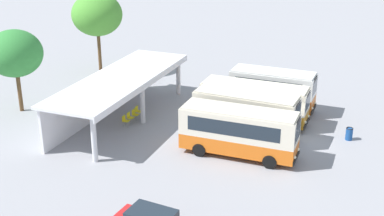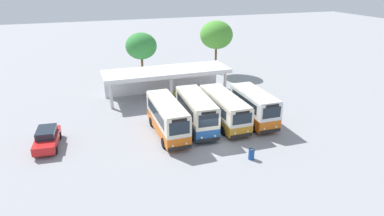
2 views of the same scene
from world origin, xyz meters
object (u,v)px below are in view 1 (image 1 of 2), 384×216
object	(u,v)px
city_bus_nearest_orange	(239,130)
waiting_chair_end_by_column	(125,120)
city_bus_middle_cream	(254,101)
waiting_chair_fourth_seat	(138,110)
waiting_chair_middle_seat	(135,114)
waiting_chair_second_from_end	(130,117)
litter_bin_apron	(349,134)
city_bus_fourth_amber	(273,89)
city_bus_second_in_row	(246,113)

from	to	relation	value
city_bus_nearest_orange	waiting_chair_end_by_column	world-z (taller)	city_bus_nearest_orange
city_bus_middle_cream	waiting_chair_fourth_seat	size ratio (longest dim) A/B	9.36
city_bus_middle_cream	waiting_chair_middle_seat	distance (m)	9.12
city_bus_nearest_orange	waiting_chair_second_from_end	distance (m)	9.50
city_bus_nearest_orange	waiting_chair_middle_seat	world-z (taller)	city_bus_nearest_orange
city_bus_middle_cream	litter_bin_apron	world-z (taller)	city_bus_middle_cream
city_bus_nearest_orange	waiting_chair_end_by_column	bearing A→B (deg)	80.58
waiting_chair_end_by_column	litter_bin_apron	bearing A→B (deg)	-76.77
city_bus_nearest_orange	litter_bin_apron	xyz separation A→B (m)	(5.21, -6.50, -1.34)
waiting_chair_fourth_seat	city_bus_nearest_orange	bearing A→B (deg)	-111.19
city_bus_middle_cream	waiting_chair_second_from_end	xyz separation A→B (m)	(-3.71, 8.59, -1.14)
waiting_chair_second_from_end	waiting_chair_fourth_seat	xyz separation A→B (m)	(1.36, 0.03, 0.00)
city_bus_nearest_orange	waiting_chair_end_by_column	distance (m)	9.40
waiting_chair_middle_seat	litter_bin_apron	distance (m)	15.76
city_bus_fourth_amber	litter_bin_apron	size ratio (longest dim) A/B	7.49
waiting_chair_second_from_end	litter_bin_apron	bearing A→B (deg)	-79.12
city_bus_middle_cream	waiting_chair_end_by_column	size ratio (longest dim) A/B	9.36
city_bus_second_in_row	litter_bin_apron	size ratio (longest dim) A/B	8.23
city_bus_middle_cream	waiting_chair_second_from_end	world-z (taller)	city_bus_middle_cream
waiting_chair_second_from_end	litter_bin_apron	distance (m)	15.94
city_bus_middle_cream	waiting_chair_end_by_column	world-z (taller)	city_bus_middle_cream
city_bus_middle_cream	waiting_chair_middle_seat	xyz separation A→B (m)	(-3.03, 8.52, -1.14)
city_bus_middle_cream	waiting_chair_end_by_column	distance (m)	9.74
city_bus_nearest_orange	litter_bin_apron	distance (m)	8.43
waiting_chair_second_from_end	waiting_chair_middle_seat	distance (m)	0.68
city_bus_fourth_amber	waiting_chair_end_by_column	distance (m)	11.91
city_bus_fourth_amber	waiting_chair_fourth_seat	size ratio (longest dim) A/B	7.83
city_bus_nearest_orange	waiting_chair_fourth_seat	bearing A→B (deg)	68.81
city_bus_nearest_orange	waiting_chair_second_from_end	world-z (taller)	city_bus_nearest_orange
waiting_chair_middle_seat	waiting_chair_second_from_end	bearing A→B (deg)	174.90
waiting_chair_fourth_seat	waiting_chair_end_by_column	bearing A→B (deg)	-179.96
city_bus_nearest_orange	litter_bin_apron	bearing A→B (deg)	-51.27
city_bus_second_in_row	waiting_chair_fourth_seat	size ratio (longest dim) A/B	8.62
waiting_chair_middle_seat	litter_bin_apron	world-z (taller)	litter_bin_apron
waiting_chair_end_by_column	waiting_chair_fourth_seat	world-z (taller)	same
waiting_chair_fourth_seat	litter_bin_apron	distance (m)	15.77
city_bus_nearest_orange	city_bus_middle_cream	size ratio (longest dim) A/B	0.95
city_bus_second_in_row	waiting_chair_middle_seat	distance (m)	8.80
city_bus_nearest_orange	waiting_chair_second_from_end	bearing A→B (deg)	76.47
waiting_chair_end_by_column	waiting_chair_second_from_end	world-z (taller)	same
city_bus_middle_cream	city_bus_fourth_amber	distance (m)	3.03
litter_bin_apron	city_bus_second_in_row	bearing A→B (deg)	108.14
city_bus_middle_cream	city_bus_second_in_row	bearing A→B (deg)	-176.53
city_bus_nearest_orange	waiting_chair_middle_seat	xyz separation A→B (m)	(2.88, 9.09, -1.27)
city_bus_middle_cream	waiting_chair_second_from_end	distance (m)	9.42
city_bus_middle_cream	waiting_chair_fourth_seat	bearing A→B (deg)	105.24
city_bus_fourth_amber	waiting_chair_middle_seat	xyz separation A→B (m)	(-5.98, 9.20, -1.26)
city_bus_second_in_row	waiting_chair_second_from_end	bearing A→B (deg)	94.90
city_bus_nearest_orange	city_bus_middle_cream	xyz separation A→B (m)	(5.91, 0.57, -0.13)
litter_bin_apron	city_bus_fourth_amber	bearing A→B (deg)	60.22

